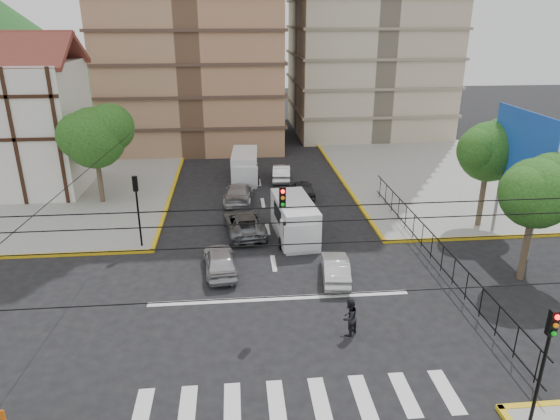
{
  "coord_description": "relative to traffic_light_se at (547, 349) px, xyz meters",
  "views": [
    {
      "loc": [
        -2.01,
        -20.3,
        13.08
      ],
      "look_at": [
        0.18,
        3.06,
        4.0
      ],
      "focal_mm": 32.0,
      "sensor_mm": 36.0,
      "label": 1
    }
  ],
  "objects": [
    {
      "name": "sidewalk_nw",
      "position": [
        -27.8,
        27.8,
        -3.04
      ],
      "size": [
        26.0,
        26.0,
        0.15
      ],
      "primitive_type": "cube",
      "color": "gray",
      "rests_on": "ground"
    },
    {
      "name": "sidewalk_ne",
      "position": [
        12.2,
        27.8,
        -3.04
      ],
      "size": [
        26.0,
        26.0,
        0.15
      ],
      "primitive_type": "cube",
      "color": "gray",
      "rests_on": "ground"
    },
    {
      "name": "park_fence",
      "position": [
        1.2,
        12.3,
        -3.11
      ],
      "size": [
        0.1,
        22.5,
        1.66
      ],
      "primitive_type": null,
      "color": "black",
      "rests_on": "ground"
    },
    {
      "name": "crosswalk_stripes",
      "position": [
        -7.8,
        1.8,
        -3.11
      ],
      "size": [
        12.0,
        2.4,
        0.01
      ],
      "primitive_type": "cube",
      "color": "silver",
      "rests_on": "ground"
    },
    {
      "name": "traffic_light_hanging",
      "position": [
        -7.8,
        5.76,
        2.79
      ],
      "size": [
        18.0,
        9.12,
        0.92
      ],
      "color": "black",
      "rests_on": "ground"
    },
    {
      "name": "tree_park_a",
      "position": [
        5.28,
        9.81,
        1.9
      ],
      "size": [
        4.41,
        3.6,
        6.83
      ],
      "color": "#473828",
      "rests_on": "ground"
    },
    {
      "name": "tree_park_c",
      "position": [
        6.29,
        16.81,
        2.22
      ],
      "size": [
        4.65,
        3.8,
        7.25
      ],
      "color": "#473828",
      "rests_on": "ground"
    },
    {
      "name": "van_left_lane",
      "position": [
        -8.97,
        28.46,
        -1.94
      ],
      "size": [
        2.39,
        5.46,
        2.41
      ],
      "rotation": [
        0.0,
        0.0,
        -0.06
      ],
      "color": "silver",
      "rests_on": "ground"
    },
    {
      "name": "car_darkgrey_mid_right",
      "position": [
        -4.62,
        23.78,
        -2.44
      ],
      "size": [
        1.62,
        3.97,
        1.35
      ],
      "primitive_type": "imported",
      "rotation": [
        0.0,
        0.0,
        3.15
      ],
      "color": "#242427",
      "rests_on": "ground"
    },
    {
      "name": "stop_line",
      "position": [
        -7.8,
        9.0,
        -3.11
      ],
      "size": [
        13.0,
        0.4,
        0.01
      ],
      "primitive_type": "cube",
      "color": "silver",
      "rests_on": "ground"
    },
    {
      "name": "ground",
      "position": [
        -7.8,
        7.8,
        -3.11
      ],
      "size": [
        160.0,
        160.0,
        0.0
      ],
      "primitive_type": "plane",
      "color": "black",
      "rests_on": "ground"
    },
    {
      "name": "car_grey_mid_left",
      "position": [
        -9.34,
        17.23,
        -2.4
      ],
      "size": [
        2.93,
        5.35,
        1.42
      ],
      "primitive_type": "imported",
      "rotation": [
        0.0,
        0.0,
        3.26
      ],
      "color": "slate",
      "rests_on": "ground"
    },
    {
      "name": "traffic_light_se",
      "position": [
        0.0,
        0.0,
        0.0
      ],
      "size": [
        0.28,
        0.22,
        4.4
      ],
      "color": "black",
      "rests_on": "ground"
    },
    {
      "name": "traffic_light_nw",
      "position": [
        -15.6,
        15.6,
        0.0
      ],
      "size": [
        0.28,
        0.22,
        4.4
      ],
      "color": "black",
      "rests_on": "ground"
    },
    {
      "name": "tree_tudor",
      "position": [
        -19.7,
        23.81,
        2.11
      ],
      "size": [
        5.39,
        4.4,
        7.43
      ],
      "color": "#473828",
      "rests_on": "ground"
    },
    {
      "name": "car_white_rear_right",
      "position": [
        -5.85,
        28.33,
        -2.43
      ],
      "size": [
        1.87,
        4.28,
        1.37
      ],
      "primitive_type": "imported",
      "rotation": [
        0.0,
        0.0,
        3.04
      ],
      "color": "silver",
      "rests_on": "ground"
    },
    {
      "name": "tudor_building",
      "position": [
        -26.8,
        27.8,
        2.14
      ],
      "size": [
        10.8,
        8.05,
        12.23
      ],
      "color": "silver",
      "rests_on": "ground"
    },
    {
      "name": "van_right_lane",
      "position": [
        -6.19,
        16.08,
        -1.93
      ],
      "size": [
        2.62,
        5.59,
        2.44
      ],
      "rotation": [
        0.0,
        0.0,
        0.1
      ],
      "color": "silver",
      "rests_on": "ground"
    },
    {
      "name": "car_silver_front_left",
      "position": [
        -10.81,
        12.08,
        -2.4
      ],
      "size": [
        2.12,
        4.34,
        1.42
      ],
      "primitive_type": "imported",
      "rotation": [
        0.0,
        0.0,
        3.25
      ],
      "color": "#AFAFB4",
      "rests_on": "ground"
    },
    {
      "name": "pedestrian_crosswalk",
      "position": [
        -5.07,
        5.71,
        -2.24
      ],
      "size": [
        1.07,
        1.06,
        1.75
      ],
      "primitive_type": "imported",
      "rotation": [
        0.0,
        0.0,
        3.88
      ],
      "color": "black",
      "rests_on": "ground"
    },
    {
      "name": "billboard",
      "position": [
        6.65,
        13.8,
        2.89
      ],
      "size": [
        0.36,
        6.2,
        8.1
      ],
      "color": "slate",
      "rests_on": "ground"
    },
    {
      "name": "car_white_front_right",
      "position": [
        -4.67,
        10.7,
        -2.48
      ],
      "size": [
        1.8,
        4.0,
        1.27
      ],
      "primitive_type": "imported",
      "rotation": [
        0.0,
        0.0,
        3.02
      ],
      "color": "silver",
      "rests_on": "ground"
    },
    {
      "name": "car_silver_rear_left",
      "position": [
        -9.6,
        23.17,
        -2.4
      ],
      "size": [
        2.48,
        5.11,
        1.43
      ],
      "primitive_type": "imported",
      "rotation": [
        0.0,
        0.0,
        3.04
      ],
      "color": "#ABAAAF",
      "rests_on": "ground"
    }
  ]
}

